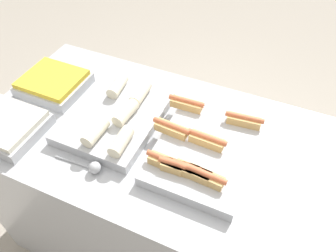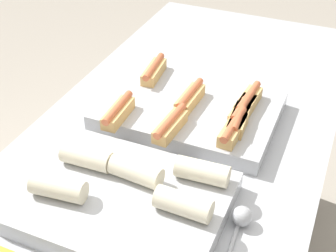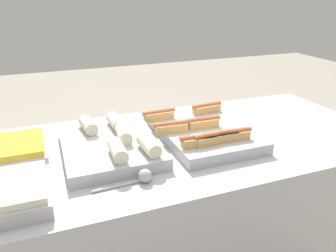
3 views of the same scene
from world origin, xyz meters
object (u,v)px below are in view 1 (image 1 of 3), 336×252
object	(u,v)px
tray_side_front	(7,126)
tray_side_back	(53,83)
tray_hotdogs	(204,147)
serving_spoon_near	(92,167)
tray_wraps	(116,116)

from	to	relation	value
tray_side_front	tray_side_back	xyz separation A→B (m)	(0.00, 0.31, 0.00)
tray_hotdogs	tray_side_front	world-z (taller)	tray_hotdogs
tray_side_back	tray_hotdogs	bearing A→B (deg)	-5.77
tray_hotdogs	serving_spoon_near	xyz separation A→B (m)	(-0.36, -0.26, -0.01)
tray_wraps	serving_spoon_near	world-z (taller)	tray_wraps
tray_side_front	tray_hotdogs	bearing A→B (deg)	16.23
tray_hotdogs	serving_spoon_near	bearing A→B (deg)	-144.42
tray_hotdogs	tray_side_back	world-z (taller)	tray_hotdogs
tray_hotdogs	serving_spoon_near	distance (m)	0.44
tray_wraps	tray_side_back	world-z (taller)	tray_wraps
serving_spoon_near	tray_wraps	bearing A→B (deg)	100.34
tray_hotdogs	tray_side_front	distance (m)	0.84
tray_hotdogs	tray_side_front	xyz separation A→B (m)	(-0.80, -0.23, 0.00)
tray_side_back	serving_spoon_near	world-z (taller)	tray_side_back
tray_side_front	tray_side_back	size ratio (longest dim) A/B	1.00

